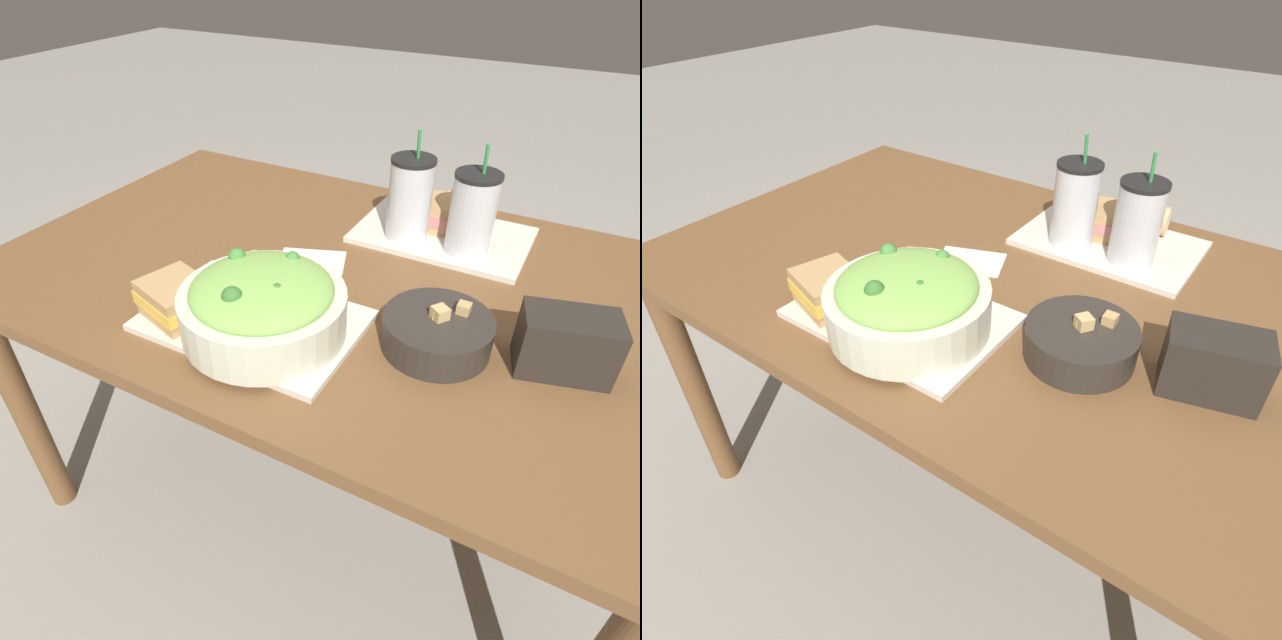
# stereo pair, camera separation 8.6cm
# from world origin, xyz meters

# --- Properties ---
(ground_plane) EXTENTS (12.00, 12.00, 0.00)m
(ground_plane) POSITION_xyz_m (0.00, 0.00, 0.00)
(ground_plane) COLOR gray
(dining_table) EXTENTS (1.38, 0.88, 0.72)m
(dining_table) POSITION_xyz_m (0.00, 0.00, 0.63)
(dining_table) COLOR brown
(dining_table) RESTS_ON ground_plane
(tray_near) EXTENTS (0.37, 0.25, 0.01)m
(tray_near) POSITION_xyz_m (-0.04, -0.23, 0.72)
(tray_near) COLOR beige
(tray_near) RESTS_ON dining_table
(tray_far) EXTENTS (0.37, 0.25, 0.01)m
(tray_far) POSITION_xyz_m (0.16, 0.24, 0.72)
(tray_far) COLOR beige
(tray_far) RESTS_ON dining_table
(salad_bowl) EXTENTS (0.28, 0.28, 0.12)m
(salad_bowl) POSITION_xyz_m (0.00, -0.25, 0.78)
(salad_bowl) COLOR beige
(salad_bowl) RESTS_ON tray_near
(soup_bowl) EXTENTS (0.18, 0.18, 0.08)m
(soup_bowl) POSITION_xyz_m (0.27, -0.14, 0.75)
(soup_bowl) COLOR #2D2823
(soup_bowl) RESTS_ON dining_table
(sandwich_near) EXTENTS (0.14, 0.13, 0.06)m
(sandwich_near) POSITION_xyz_m (-0.16, -0.28, 0.76)
(sandwich_near) COLOR tan
(sandwich_near) RESTS_ON tray_near
(baguette_near) EXTENTS (0.13, 0.09, 0.06)m
(baguette_near) POSITION_xyz_m (-0.05, -0.14, 0.76)
(baguette_near) COLOR tan
(baguette_near) RESTS_ON tray_near
(sandwich_far) EXTENTS (0.14, 0.13, 0.06)m
(sandwich_far) POSITION_xyz_m (0.12, 0.27, 0.76)
(sandwich_far) COLOR tan
(sandwich_far) RESTS_ON tray_far
(baguette_far) EXTENTS (0.12, 0.08, 0.06)m
(baguette_far) POSITION_xyz_m (0.19, 0.33, 0.76)
(baguette_far) COLOR tan
(baguette_far) RESTS_ON tray_far
(drink_cup_dark) EXTENTS (0.09, 0.09, 0.24)m
(drink_cup_dark) POSITION_xyz_m (0.09, 0.19, 0.81)
(drink_cup_dark) COLOR silver
(drink_cup_dark) RESTS_ON tray_far
(drink_cup_red) EXTENTS (0.09, 0.09, 0.23)m
(drink_cup_red) POSITION_xyz_m (0.22, 0.19, 0.81)
(drink_cup_red) COLOR silver
(drink_cup_red) RESTS_ON tray_far
(chip_bag) EXTENTS (0.16, 0.12, 0.10)m
(chip_bag) POSITION_xyz_m (0.46, -0.09, 0.77)
(chip_bag) COLOR #28231E
(chip_bag) RESTS_ON dining_table
(napkin_folded) EXTENTS (0.16, 0.14, 0.00)m
(napkin_folded) POSITION_xyz_m (-0.05, 0.01, 0.72)
(napkin_folded) COLOR silver
(napkin_folded) RESTS_ON dining_table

